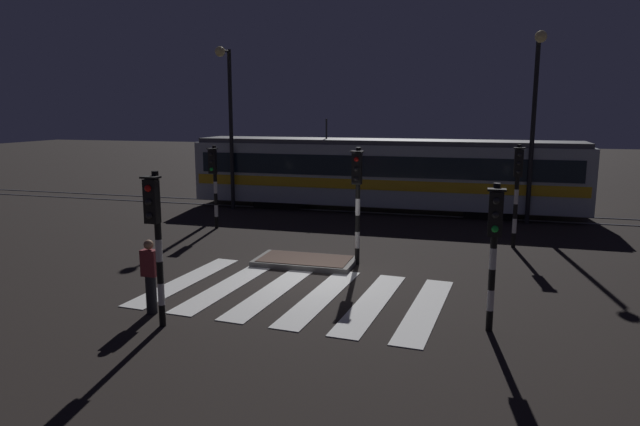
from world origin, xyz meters
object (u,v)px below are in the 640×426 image
(traffic_light_corner_far_left, at_px, (214,174))
(tram, at_px, (382,173))
(traffic_light_corner_near_right, at_px, (494,236))
(street_lamp_trackside_left, at_px, (228,109))
(traffic_light_kerb_mid_left, at_px, (155,226))
(traffic_light_corner_far_right, at_px, (517,180))
(street_lamp_trackside_right, at_px, (535,106))
(traffic_light_median_centre, at_px, (357,189))
(pedestrian_waiting_at_kerb, at_px, (150,276))

(traffic_light_corner_far_left, xyz_separation_m, tram, (5.51, 5.76, -0.37))
(traffic_light_corner_near_right, bearing_deg, street_lamp_trackside_left, 133.52)
(traffic_light_kerb_mid_left, xyz_separation_m, tram, (2.03, 15.38, -0.44))
(street_lamp_trackside_left, bearing_deg, traffic_light_corner_far_right, -18.80)
(traffic_light_corner_near_right, bearing_deg, traffic_light_corner_far_left, 141.98)
(traffic_light_corner_far_right, bearing_deg, street_lamp_trackside_right, 80.49)
(traffic_light_corner_near_right, xyz_separation_m, street_lamp_trackside_left, (-11.40, 12.01, 2.54))
(traffic_light_corner_far_left, relative_size, traffic_light_corner_far_right, 0.93)
(street_lamp_trackside_right, bearing_deg, street_lamp_trackside_left, -179.45)
(traffic_light_median_centre, distance_m, street_lamp_trackside_right, 9.75)
(traffic_light_corner_near_right, distance_m, street_lamp_trackside_left, 16.75)
(tram, xyz_separation_m, pedestrian_waiting_at_kerb, (-2.68, -14.67, -0.88))
(street_lamp_trackside_left, distance_m, tram, 7.50)
(traffic_light_corner_far_right, relative_size, traffic_light_median_centre, 0.99)
(traffic_light_median_centre, xyz_separation_m, street_lamp_trackside_right, (5.31, 7.81, 2.40))
(street_lamp_trackside_right, bearing_deg, pedestrian_waiting_at_kerb, -124.24)
(traffic_light_corner_far_left, xyz_separation_m, traffic_light_kerb_mid_left, (3.47, -9.62, 0.07))
(street_lamp_trackside_left, bearing_deg, traffic_light_corner_far_left, -73.22)
(traffic_light_median_centre, xyz_separation_m, tram, (-0.91, 9.40, -0.55))
(street_lamp_trackside_left, bearing_deg, traffic_light_corner_near_right, -46.48)
(traffic_light_corner_far_left, height_order, street_lamp_trackside_left, street_lamp_trackside_left)
(traffic_light_corner_near_right, relative_size, street_lamp_trackside_left, 0.43)
(traffic_light_corner_near_right, relative_size, traffic_light_median_centre, 0.89)
(traffic_light_median_centre, height_order, tram, tram)
(traffic_light_corner_far_left, distance_m, traffic_light_corner_far_right, 11.01)
(traffic_light_corner_near_right, height_order, street_lamp_trackside_right, street_lamp_trackside_right)
(tram, height_order, pedestrian_waiting_at_kerb, tram)
(traffic_light_median_centre, bearing_deg, tram, 95.51)
(traffic_light_median_centre, relative_size, pedestrian_waiting_at_kerb, 2.04)
(traffic_light_corner_far_right, height_order, pedestrian_waiting_at_kerb, traffic_light_corner_far_right)
(traffic_light_kerb_mid_left, distance_m, pedestrian_waiting_at_kerb, 1.63)
(traffic_light_kerb_mid_left, relative_size, street_lamp_trackside_left, 0.46)
(traffic_light_corner_far_right, relative_size, street_lamp_trackside_right, 0.46)
(traffic_light_corner_far_right, xyz_separation_m, tram, (-5.50, 5.88, -0.52))
(street_lamp_trackside_right, bearing_deg, traffic_light_median_centre, -124.23)
(traffic_light_corner_near_right, bearing_deg, traffic_light_kerb_mid_left, -166.11)
(traffic_light_kerb_mid_left, height_order, street_lamp_trackside_right, street_lamp_trackside_right)
(street_lamp_trackside_right, distance_m, pedestrian_waiting_at_kerb, 16.28)
(pedestrian_waiting_at_kerb, bearing_deg, traffic_light_kerb_mid_left, -47.57)
(street_lamp_trackside_left, xyz_separation_m, tram, (6.73, 1.71, -2.84))
(street_lamp_trackside_left, relative_size, tram, 0.41)
(traffic_light_kerb_mid_left, height_order, street_lamp_trackside_left, street_lamp_trackside_left)
(traffic_light_corner_far_left, height_order, street_lamp_trackside_right, street_lamp_trackside_right)
(traffic_light_corner_far_right, height_order, traffic_light_median_centre, traffic_light_median_centre)
(traffic_light_corner_far_right, bearing_deg, traffic_light_kerb_mid_left, -128.41)
(traffic_light_corner_near_right, relative_size, street_lamp_trackside_right, 0.42)
(traffic_light_corner_far_left, bearing_deg, traffic_light_median_centre, -29.58)
(traffic_light_corner_far_left, xyz_separation_m, street_lamp_trackside_left, (-1.22, 4.05, 2.47))
(street_lamp_trackside_left, bearing_deg, traffic_light_kerb_mid_left, -71.05)
(traffic_light_corner_near_right, relative_size, pedestrian_waiting_at_kerb, 1.82)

